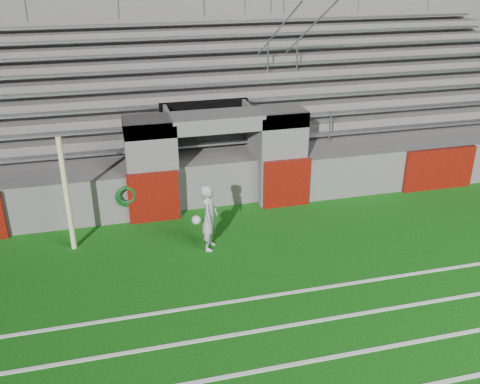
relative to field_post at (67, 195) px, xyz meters
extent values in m
plane|color=#0E4D0C|center=(3.82, -2.01, -1.39)|extent=(90.00, 90.00, 0.00)
cylinder|color=beige|center=(0.00, 0.00, 0.00)|extent=(0.13, 0.13, 2.78)
cube|color=white|center=(3.82, -5.01, -1.38)|extent=(28.00, 0.09, 0.01)
cube|color=white|center=(3.82, -4.01, -1.38)|extent=(28.00, 0.09, 0.01)
cube|color=white|center=(3.82, -3.01, -1.38)|extent=(28.00, 0.09, 0.01)
cube|color=#555250|center=(11.52, 1.17, -0.77)|extent=(10.60, 0.35, 1.25)
cube|color=#555250|center=(2.02, 1.49, -0.09)|extent=(1.20, 1.00, 2.60)
cube|color=#555250|center=(5.62, 1.49, -0.09)|extent=(1.20, 1.00, 2.60)
cube|color=black|center=(3.82, 3.19, -0.14)|extent=(2.60, 0.20, 2.50)
cube|color=#555250|center=(2.67, 2.09, -0.14)|extent=(0.10, 2.20, 2.50)
cube|color=#555250|center=(4.97, 2.09, -0.14)|extent=(0.10, 2.20, 2.50)
cube|color=#555250|center=(3.82, 1.49, 1.01)|extent=(4.80, 1.00, 0.40)
cube|color=#555250|center=(3.82, 5.34, -0.24)|extent=(26.00, 8.00, 0.20)
cube|color=#555250|center=(3.82, 5.34, -0.87)|extent=(26.00, 8.00, 1.05)
cube|color=#500C06|center=(2.02, 0.94, -0.72)|extent=(1.30, 0.15, 1.35)
cube|color=#500C06|center=(5.62, 0.94, -0.72)|extent=(1.30, 0.15, 1.35)
cube|color=#500C06|center=(10.32, 0.94, -0.77)|extent=(2.20, 0.15, 1.25)
cube|color=gray|center=(3.82, 2.42, 0.08)|extent=(23.00, 0.28, 0.06)
cube|color=#555250|center=(3.82, 3.27, 0.05)|extent=(24.00, 0.75, 0.38)
cube|color=gray|center=(3.82, 3.17, 0.46)|extent=(23.00, 0.28, 0.06)
cube|color=#555250|center=(3.82, 4.02, 0.24)|extent=(24.00, 0.75, 0.76)
cube|color=gray|center=(3.82, 3.92, 0.84)|extent=(23.00, 0.28, 0.06)
cube|color=#555250|center=(3.82, 4.77, 0.43)|extent=(24.00, 0.75, 1.14)
cube|color=gray|center=(3.82, 4.67, 1.22)|extent=(23.00, 0.28, 0.06)
cube|color=#555250|center=(3.82, 5.52, 0.62)|extent=(24.00, 0.75, 1.52)
cube|color=gray|center=(3.82, 5.42, 1.60)|extent=(23.00, 0.28, 0.06)
cube|color=#555250|center=(3.82, 6.27, 0.81)|extent=(24.00, 0.75, 1.90)
cube|color=gray|center=(3.82, 6.17, 1.98)|extent=(23.00, 0.28, 0.06)
cube|color=#555250|center=(3.82, 7.02, 1.00)|extent=(24.00, 0.75, 2.28)
cube|color=gray|center=(3.82, 6.92, 2.36)|extent=(23.00, 0.28, 0.06)
cube|color=#555250|center=(3.82, 7.77, 1.19)|extent=(24.00, 0.75, 2.66)
cube|color=gray|center=(3.82, 7.67, 2.74)|extent=(23.00, 0.28, 0.06)
cube|color=#555250|center=(3.82, 8.44, 1.25)|extent=(26.00, 0.60, 5.29)
cylinder|color=#A5A8AD|center=(6.32, 2.14, 0.36)|extent=(0.05, 0.05, 1.00)
cylinder|color=#A5A8AD|center=(6.32, 5.14, 1.88)|extent=(0.05, 0.05, 1.00)
cylinder|color=#A5A8AD|center=(6.32, 8.14, 3.40)|extent=(0.05, 0.05, 1.00)
cylinder|color=#A5A8AD|center=(6.32, 5.14, 2.38)|extent=(0.05, 6.02, 3.08)
cylinder|color=#A5A8AD|center=(7.32, 2.14, 0.36)|extent=(0.05, 0.05, 1.00)
cylinder|color=#A5A8AD|center=(7.32, 5.14, 1.88)|extent=(0.05, 0.05, 1.00)
cylinder|color=#A5A8AD|center=(7.32, 8.14, 3.40)|extent=(0.05, 0.05, 1.00)
cylinder|color=#A5A8AD|center=(7.32, 5.14, 2.38)|extent=(0.05, 6.02, 3.08)
cylinder|color=#A5A8AD|center=(-1.18, 8.14, 3.45)|extent=(0.05, 0.05, 1.10)
cylinder|color=#A5A8AD|center=(1.82, 8.14, 3.45)|extent=(0.05, 0.05, 1.10)
cylinder|color=#A5A8AD|center=(4.82, 8.14, 3.45)|extent=(0.05, 0.05, 1.10)
imported|color=#A7ACB1|center=(3.13, -0.79, -0.58)|extent=(0.57, 0.69, 1.62)
sphere|color=silver|center=(2.79, -1.03, -0.48)|extent=(0.21, 0.21, 0.21)
torus|color=#0B3B15|center=(1.35, 0.94, -0.63)|extent=(0.58, 0.11, 0.58)
torus|color=#0D4215|center=(1.35, 0.89, -0.57)|extent=(0.49, 0.09, 0.49)
camera|label=1|loc=(1.10, -11.66, 5.10)|focal=40.00mm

